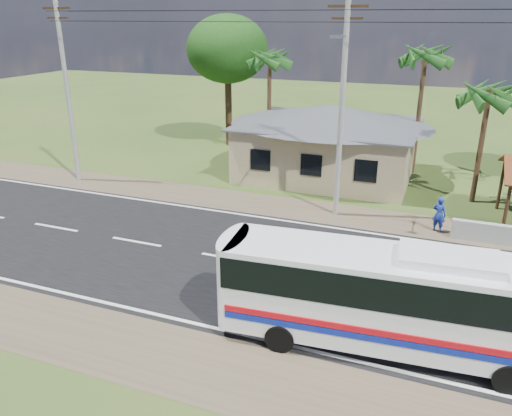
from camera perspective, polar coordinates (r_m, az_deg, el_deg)
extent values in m
plane|color=#2D4619|center=(20.80, -3.08, -5.81)|extent=(120.00, 120.00, 0.00)
cube|color=black|center=(20.79, -3.08, -5.78)|extent=(120.00, 10.00, 0.02)
cube|color=brown|center=(26.34, 2.67, 0.18)|extent=(120.00, 3.00, 0.01)
cube|color=brown|center=(15.98, -12.96, -15.54)|extent=(120.00, 3.00, 0.01)
cube|color=silver|center=(24.75, 1.34, -1.17)|extent=(120.00, 0.15, 0.01)
cube|color=silver|center=(17.19, -9.61, -12.29)|extent=(120.00, 0.15, 0.01)
cube|color=silver|center=(20.78, -3.08, -5.75)|extent=(120.00, 0.15, 0.01)
cube|color=tan|center=(31.60, 8.25, 6.58)|extent=(10.00, 8.00, 3.20)
cube|color=#4C4F54|center=(31.23, 8.40, 9.51)|extent=(10.60, 8.60, 0.10)
pyramid|color=#4C4F54|center=(31.03, 8.52, 11.59)|extent=(12.40, 10.00, 1.20)
cube|color=black|center=(28.67, 0.51, 5.51)|extent=(1.20, 0.08, 1.20)
cube|color=black|center=(27.80, 6.33, 4.88)|extent=(1.20, 0.08, 1.20)
cube|color=black|center=(27.23, 12.45, 4.16)|extent=(1.20, 0.08, 1.20)
cylinder|color=#3D2A16|center=(25.11, 26.70, -0.07)|extent=(0.16, 0.16, 2.60)
cylinder|color=#3D2A16|center=(28.51, 26.20, 2.37)|extent=(0.16, 0.16, 2.60)
cylinder|color=#9E9E99|center=(31.47, -20.79, 12.65)|extent=(0.26, 0.26, 11.00)
cube|color=#3D2A16|center=(31.23, -21.87, 20.43)|extent=(1.80, 0.12, 0.12)
cube|color=#3D2A16|center=(31.23, -21.74, 19.53)|extent=(1.40, 0.10, 0.10)
cylinder|color=#9E9E99|center=(24.16, 9.79, 11.51)|extent=(0.26, 0.26, 11.00)
cube|color=#3D2A16|center=(23.85, 10.47, 21.73)|extent=(1.80, 0.12, 0.12)
cube|color=#3D2A16|center=(23.85, 10.39, 20.54)|extent=(1.40, 0.10, 0.10)
cylinder|color=gray|center=(22.88, 9.75, 18.81)|extent=(0.08, 2.00, 0.08)
cube|color=gray|center=(21.90, 9.17, 18.75)|extent=(0.50, 0.18, 0.12)
cylinder|color=black|center=(26.61, -7.97, 21.34)|extent=(16.00, 0.02, 0.02)
cylinder|color=#47301E|center=(28.66, 24.28, 6.32)|extent=(0.28, 0.28, 6.00)
cylinder|color=#47301E|center=(32.91, 18.11, 10.18)|extent=(0.28, 0.28, 7.50)
cylinder|color=#47301E|center=(35.39, 1.52, 11.49)|extent=(0.28, 0.28, 7.00)
cylinder|color=#47301E|center=(38.79, -3.16, 11.52)|extent=(0.50, 0.50, 5.95)
ellipsoid|color=#173A0F|center=(38.32, -3.29, 17.69)|extent=(6.00, 6.00, 4.92)
cube|color=white|center=(15.25, 17.16, -10.09)|extent=(10.85, 3.06, 2.68)
cube|color=black|center=(14.93, 17.43, -7.88)|extent=(10.90, 3.12, 0.98)
cube|color=black|center=(15.77, -2.57, -6.51)|extent=(0.27, 2.06, 1.61)
cube|color=#B80B14|center=(14.55, 16.90, -14.00)|extent=(10.50, 0.86, 0.20)
cube|color=navy|center=(14.68, 16.81, -14.71)|extent=(10.50, 0.86, 0.20)
cube|color=white|center=(14.64, 21.26, -5.45)|extent=(2.78, 1.63, 0.27)
cylinder|color=black|center=(15.36, 2.76, -14.57)|extent=(0.91, 0.38, 0.89)
cylinder|color=black|center=(17.03, 4.46, -10.69)|extent=(0.91, 0.38, 0.89)
cylinder|color=black|center=(15.46, 26.95, -16.96)|extent=(0.91, 0.38, 0.89)
cylinder|color=black|center=(17.12, 25.89, -12.83)|extent=(0.91, 0.38, 0.89)
imported|color=navy|center=(24.50, 20.20, -0.69)|extent=(0.73, 0.61, 1.70)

